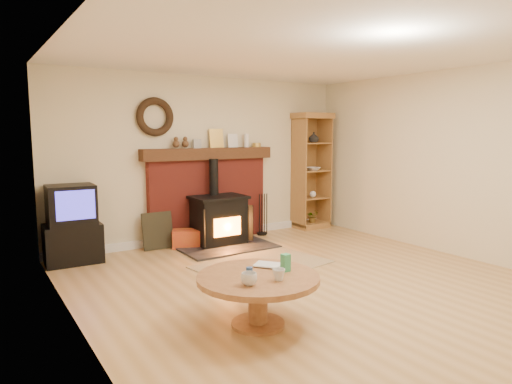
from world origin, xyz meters
TOP-DOWN VIEW (x-y plane):
  - ground at (0.00, 0.00)m, footprint 5.50×5.50m
  - room_shell at (-0.02, 0.09)m, footprint 5.02×5.52m
  - chimney_breast at (0.00, 2.67)m, footprint 2.20×0.22m
  - wood_stove at (-0.02, 2.28)m, footprint 1.40×1.00m
  - area_rug at (-0.06, 1.02)m, footprint 1.80×1.38m
  - tv_unit at (-2.12, 2.47)m, footprint 0.73×0.53m
  - curio_cabinet at (2.00, 2.56)m, footprint 0.66×0.48m
  - firelog_box at (-0.51, 2.40)m, footprint 0.51×0.43m
  - leaning_painting at (-0.91, 2.55)m, footprint 0.46×0.12m
  - fire_tools at (0.92, 2.50)m, footprint 0.19×0.16m
  - coffee_table at (-1.13, -0.54)m, footprint 1.10×1.10m

SIDE VIEW (x-z plane):
  - ground at x=0.00m, z-range 0.00..0.00m
  - area_rug at x=-0.06m, z-range 0.00..0.01m
  - firelog_box at x=-0.51m, z-range 0.00..0.27m
  - fire_tools at x=0.92m, z-range -0.19..0.51m
  - leaning_painting at x=-0.91m, z-range 0.00..0.55m
  - wood_stove at x=-0.02m, z-range -0.29..1.03m
  - coffee_table at x=-1.13m, z-range 0.07..0.69m
  - tv_unit at x=-2.12m, z-range -0.02..1.02m
  - chimney_breast at x=0.00m, z-range -0.09..1.69m
  - curio_cabinet at x=2.00m, z-range 0.00..2.07m
  - room_shell at x=-0.02m, z-range 0.41..3.02m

